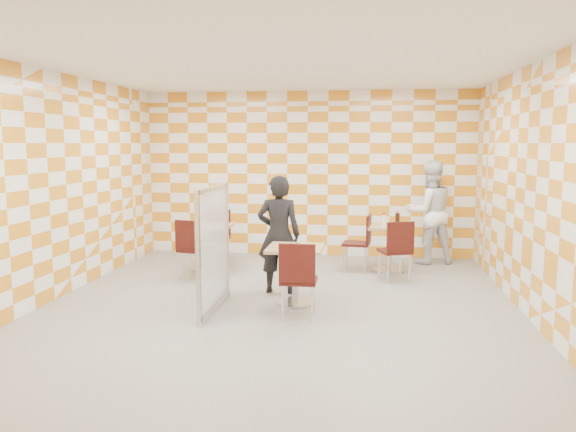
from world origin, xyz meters
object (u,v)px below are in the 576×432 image
(empty_table, at_px, (209,240))
(sport_bottle, at_px, (384,219))
(chair_main_front, at_px, (298,275))
(soda_bottle, at_px, (397,219))
(chair_empty_far, at_px, (217,232))
(chair_second_side, at_px, (362,238))
(second_table, at_px, (389,240))
(man_dark, at_px, (279,234))
(chair_empty_near, at_px, (192,245))
(man_white, at_px, (429,212))
(main_table, at_px, (295,265))
(partition, at_px, (214,247))
(chair_second_front, at_px, (397,246))

(empty_table, relative_size, sport_bottle, 3.75)
(chair_main_front, relative_size, soda_bottle, 4.02)
(empty_table, height_order, chair_empty_far, chair_empty_far)
(empty_table, distance_m, chair_second_side, 2.47)
(empty_table, height_order, chair_second_side, chair_second_side)
(chair_second_side, distance_m, soda_bottle, 0.64)
(second_table, bearing_deg, man_dark, -135.67)
(second_table, distance_m, chair_empty_near, 3.14)
(chair_empty_far, xyz_separation_m, man_dark, (1.34, -1.74, 0.27))
(second_table, relative_size, soda_bottle, 3.26)
(second_table, relative_size, man_white, 0.42)
(main_table, distance_m, second_table, 2.43)
(chair_main_front, distance_m, chair_empty_far, 3.42)
(chair_empty_far, height_order, sport_bottle, sport_bottle)
(chair_empty_far, height_order, soda_bottle, soda_bottle)
(man_dark, xyz_separation_m, man_white, (2.26, 2.27, 0.07))
(chair_main_front, bearing_deg, chair_empty_far, 120.89)
(sport_bottle, distance_m, soda_bottle, 0.22)
(chair_main_front, relative_size, sport_bottle, 4.62)
(main_table, relative_size, second_table, 1.00)
(chair_empty_near, distance_m, soda_bottle, 3.28)
(chair_empty_near, xyz_separation_m, man_dark, (1.41, -0.52, 0.27))
(man_white, bearing_deg, chair_main_front, 44.22)
(man_dark, xyz_separation_m, sport_bottle, (1.47, 1.58, 0.02))
(chair_second_side, xyz_separation_m, partition, (-1.80, -2.38, 0.25))
(chair_empty_far, bearing_deg, empty_table, -87.96)
(man_white, height_order, sport_bottle, man_white)
(empty_table, height_order, man_dark, man_dark)
(chair_second_side, bearing_deg, main_table, -112.70)
(partition, bearing_deg, empty_table, 107.51)
(sport_bottle, bearing_deg, second_table, -28.43)
(chair_second_side, bearing_deg, partition, -127.00)
(sport_bottle, bearing_deg, chair_main_front, -110.96)
(partition, xyz_separation_m, man_white, (2.93, 3.20, 0.10))
(chair_empty_near, bearing_deg, chair_empty_far, 86.93)
(empty_table, xyz_separation_m, chair_second_front, (2.98, -0.35, 0.04))
(chair_second_front, bearing_deg, main_table, -135.32)
(empty_table, relative_size, man_white, 0.42)
(chair_second_front, relative_size, chair_empty_far, 1.00)
(chair_second_front, relative_size, man_dark, 0.57)
(soda_bottle, bearing_deg, chair_empty_near, -161.77)
(empty_table, relative_size, soda_bottle, 3.26)
(empty_table, relative_size, chair_second_side, 0.81)
(chair_empty_near, bearing_deg, sport_bottle, 20.14)
(chair_empty_near, height_order, man_white, man_white)
(chair_empty_far, bearing_deg, chair_second_front, -17.31)
(chair_empty_far, xyz_separation_m, man_white, (3.61, 0.53, 0.34))
(chair_second_side, distance_m, man_white, 1.44)
(chair_second_side, relative_size, chair_empty_near, 1.00)
(chair_empty_far, relative_size, partition, 0.60)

